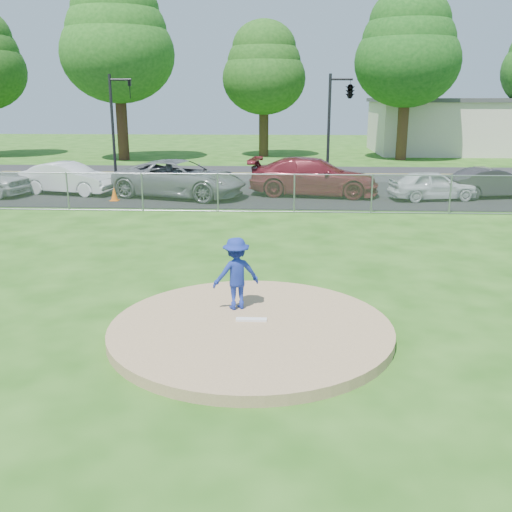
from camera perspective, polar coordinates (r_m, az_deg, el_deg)
The scene contains 19 objects.
ground at distance 20.58m, azimuth 1.10°, elevation 3.31°, with size 120.00×120.00×0.00m, color #1E4D10.
pitchers_mound at distance 10.98m, azimuth -0.52°, elevation -7.35°, with size 5.40×5.40×0.20m, color #9C7B56.
pitching_rubber at distance 11.12m, azimuth -0.46°, elevation -6.38°, with size 0.60×0.15×0.04m, color white.
chain_link_fence at distance 22.40m, azimuth 1.27°, elevation 6.27°, with size 40.00×0.06×1.50m, color gray.
parking_lot at distance 26.96m, azimuth 1.53°, elevation 6.26°, with size 50.00×8.00×0.01m, color black.
street at distance 34.38m, azimuth 1.83°, elevation 8.29°, with size 60.00×7.00×0.01m, color black.
commercial_building at distance 50.55m, azimuth 21.06°, elevation 12.08°, with size 16.40×9.40×4.30m.
tree_left at distance 42.88m, azimuth -13.74°, elevation 20.36°, with size 7.84×7.84×12.53m.
tree_center at distance 44.17m, azimuth 0.80°, elevation 18.32°, with size 6.16×6.16×9.84m.
tree_right at distance 43.05m, azimuth 14.96°, elevation 19.47°, with size 7.28×7.28×11.63m.
traffic_signal_left at distance 33.45m, azimuth -13.80°, elevation 13.43°, with size 1.28×0.20×5.60m.
traffic_signal_center at distance 32.27m, azimuth 9.18°, elevation 15.83°, with size 1.42×2.48×5.60m.
pitcher at distance 11.53m, azimuth -1.99°, elevation -1.76°, with size 0.96×0.55×1.48m, color navy.
traffic_cone at distance 25.75m, azimuth -13.99°, elevation 6.07°, with size 0.32×0.32×0.61m, color orange.
parked_car_white at distance 28.20m, azimuth -18.24°, elevation 7.40°, with size 1.53×4.39×1.45m, color white.
parked_car_gray at distance 26.15m, azimuth -7.58°, elevation 7.69°, with size 2.75×5.96×1.66m, color slate.
parked_car_darkred at distance 26.49m, azimuth 5.78°, elevation 7.90°, with size 2.39×5.88×1.71m, color maroon.
parked_car_pearl at distance 26.38m, azimuth 17.24°, elevation 6.78°, with size 1.51×3.76×1.28m, color silver.
parked_car_charcoal at distance 27.91m, azimuth 22.51°, elevation 6.79°, with size 1.40×4.00×1.32m, color #2A2A2D.
Camera 1 is at (0.60, -10.10, 4.39)m, focal length 40.00 mm.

